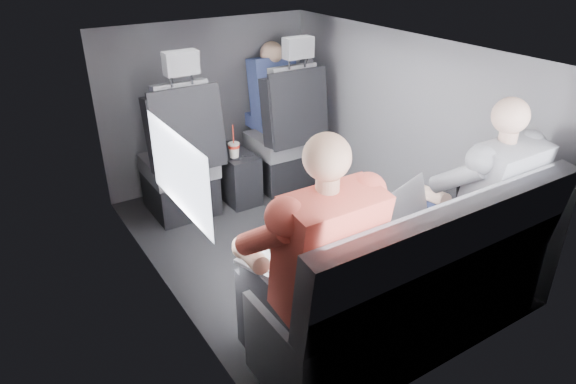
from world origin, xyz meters
TOP-DOWN VIEW (x-y plane):
  - floor at (0.00, 0.00)m, footprint 2.60×2.60m
  - ceiling at (0.00, 0.00)m, footprint 2.60×2.60m
  - panel_left at (-0.90, 0.00)m, footprint 0.02×2.60m
  - panel_right at (0.90, 0.00)m, footprint 0.02×2.60m
  - panel_front at (0.00, 1.30)m, footprint 1.80×0.02m
  - panel_back at (0.00, -1.30)m, footprint 1.80×0.02m
  - side_window at (-0.88, -0.30)m, footprint 0.02×0.75m
  - seatbelt at (0.45, 0.67)m, footprint 0.35×0.11m
  - front_seat_left at (-0.45, 0.84)m, footprint 0.52×0.58m
  - front_seat_right at (0.45, 0.84)m, footprint 0.52×0.58m
  - center_console at (0.00, 0.88)m, footprint 0.24×0.48m
  - rear_bench at (0.00, -1.06)m, footprint 1.60×0.57m
  - soda_cup at (-0.05, 0.77)m, footprint 0.09×0.09m
  - laptop_white at (-0.59, -0.84)m, footprint 0.43×0.44m
  - laptop_silver at (0.03, -0.84)m, footprint 0.44×0.44m
  - laptop_black at (0.56, -0.84)m, footprint 0.32×0.30m
  - passenger_rear_left at (-0.57, -0.97)m, footprint 0.54×0.65m
  - passenger_rear_right at (0.53, -0.97)m, footprint 0.51×0.63m
  - passenger_front_right at (0.49, 1.10)m, footprint 0.38×0.38m

SIDE VIEW (x-z plane):
  - floor at x=0.00m, z-range 0.00..0.00m
  - center_console at x=0.00m, z-range 0.00..0.41m
  - rear_bench at x=0.00m, z-range -0.15..0.77m
  - front_seat_left at x=-0.45m, z-range -0.23..1.03m
  - front_seat_right at x=0.45m, z-range -0.23..1.03m
  - soda_cup at x=-0.05m, z-range 0.33..0.60m
  - laptop_black at x=0.56m, z-range 0.52..0.74m
  - passenger_rear_right at x=0.53m, z-range 0.02..1.25m
  - laptop_silver at x=0.03m, z-range 0.50..0.77m
  - laptop_white at x=-0.59m, z-range 0.50..0.77m
  - passenger_rear_left at x=-0.57m, z-range 0.01..1.29m
  - panel_left at x=-0.90m, z-range 0.00..1.35m
  - panel_right at x=0.90m, z-range 0.00..1.35m
  - panel_front at x=0.00m, z-range 0.00..1.35m
  - panel_back at x=0.00m, z-range 0.00..1.35m
  - passenger_front_right at x=0.49m, z-range 0.38..1.11m
  - seatbelt at x=0.45m, z-range 0.50..1.10m
  - side_window at x=-0.88m, z-range 0.69..1.11m
  - ceiling at x=0.00m, z-range 1.35..1.35m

